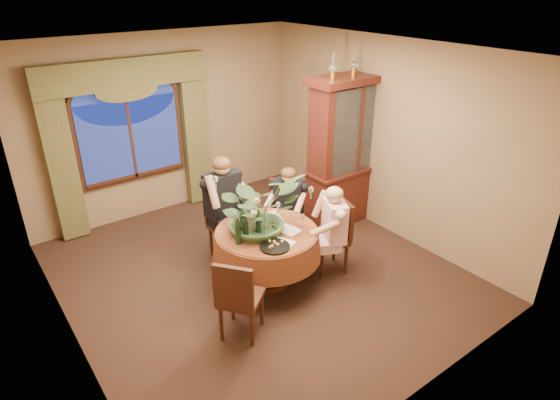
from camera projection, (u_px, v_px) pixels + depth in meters
floor at (257, 272)px, 6.13m from camera, size 5.00×5.00×0.00m
wall_back at (166, 125)px, 7.32m from camera, size 4.50×0.00×4.50m
wall_right at (384, 138)px, 6.73m from camera, size 0.00×5.00×5.00m
ceiling at (252, 51)px, 4.91m from camera, size 5.00×5.00×0.00m
window at (131, 139)px, 6.99m from camera, size 1.62×0.10×1.32m
arched_transom at (124, 87)px, 6.65m from camera, size 1.60×0.06×0.44m
drapery_left at (61, 162)px, 6.46m from camera, size 0.38×0.14×2.32m
drapery_right at (195, 135)px, 7.56m from camera, size 0.38×0.14×2.32m
swag_valance at (123, 73)px, 6.51m from camera, size 2.45×0.16×0.42m
dining_table at (267, 257)px, 5.78m from camera, size 1.64×1.64×0.75m
china_cabinet at (348, 151)px, 7.02m from camera, size 1.39×0.55×2.26m
oil_lamp_left at (333, 65)px, 6.25m from camera, size 0.11×0.11×0.34m
oil_lamp_center at (354, 62)px, 6.46m from camera, size 0.11×0.11×0.34m
oil_lamp_right at (374, 60)px, 6.67m from camera, size 0.11×0.11×0.34m
chair_right at (329, 238)px, 6.00m from camera, size 0.52×0.52×0.96m
chair_back_right at (281, 218)px, 6.49m from camera, size 0.59×0.59×0.96m
chair_back at (227, 225)px, 6.29m from camera, size 0.45×0.45×0.96m
chair_front_left at (241, 296)px, 4.91m from camera, size 0.59×0.59×0.96m
person_pink at (334, 232)px, 5.83m from camera, size 0.56×0.58×1.25m
person_back at (223, 208)px, 6.22m from camera, size 0.56×0.52×1.45m
person_scarf at (289, 208)px, 6.44m from camera, size 0.58×0.59×1.23m
stoneware_vase at (253, 222)px, 5.55m from camera, size 0.14×0.14×0.26m
centerpiece_plant at (257, 181)px, 5.36m from camera, size 1.01×1.12×0.88m
olive_bowl at (273, 227)px, 5.63m from camera, size 0.15×0.15×0.05m
cheese_platter at (275, 247)px, 5.26m from camera, size 0.34×0.34×0.02m
wine_bottle_0 at (237, 225)px, 5.39m from camera, size 0.07×0.07×0.33m
wine_bottle_1 at (238, 231)px, 5.27m from camera, size 0.07×0.07×0.33m
wine_bottle_2 at (259, 223)px, 5.45m from camera, size 0.07×0.07×0.33m
wine_bottle_3 at (243, 220)px, 5.51m from camera, size 0.07×0.07×0.33m
wine_bottle_4 at (245, 227)px, 5.34m from camera, size 0.07×0.07×0.33m
wine_bottle_5 at (250, 222)px, 5.47m from camera, size 0.07×0.07×0.33m
tasting_paper_0 at (287, 229)px, 5.63m from camera, size 0.27×0.34×0.00m
tasting_paper_1 at (272, 217)px, 5.92m from camera, size 0.28×0.34×0.00m
tasting_paper_2 at (281, 242)px, 5.36m from camera, size 0.31×0.36×0.00m
wine_glass_person_pink at (302, 220)px, 5.66m from camera, size 0.07×0.07×0.18m
wine_glass_person_back at (244, 211)px, 5.87m from camera, size 0.07×0.07×0.18m
wine_glass_person_scarf at (278, 208)px, 5.95m from camera, size 0.07×0.07×0.18m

